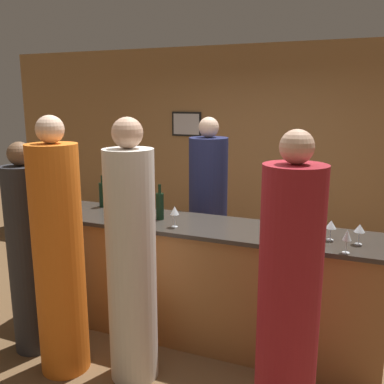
% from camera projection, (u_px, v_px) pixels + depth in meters
% --- Properties ---
extents(ground_plane, '(14.00, 14.00, 0.00)m').
position_uv_depth(ground_plane, '(194.00, 334.00, 3.91)').
color(ground_plane, brown).
extents(back_wall, '(8.00, 0.08, 2.80)m').
position_uv_depth(back_wall, '(260.00, 152.00, 5.77)').
color(back_wall, '#A37547').
rests_on(back_wall, ground_plane).
extents(bar_counter, '(3.19, 0.65, 1.06)m').
position_uv_depth(bar_counter, '(194.00, 280.00, 3.79)').
color(bar_counter, '#996638').
rests_on(bar_counter, ground_plane).
extents(bartender, '(0.40, 0.40, 1.93)m').
position_uv_depth(bartender, '(208.00, 218.00, 4.45)').
color(bartender, '#1E234C').
rests_on(bartender, ground_plane).
extents(guest_0, '(0.32, 0.32, 1.78)m').
position_uv_depth(guest_0, '(28.00, 256.00, 3.54)').
color(guest_0, '#2D2D33').
rests_on(guest_0, ground_plane).
extents(guest_1, '(0.39, 0.39, 1.94)m').
position_uv_depth(guest_1, '(289.00, 298.00, 2.64)').
color(guest_1, maroon).
rests_on(guest_1, ground_plane).
extents(guest_2, '(0.37, 0.37, 1.99)m').
position_uv_depth(guest_2, '(131.00, 262.00, 3.15)').
color(guest_2, silver).
rests_on(guest_2, ground_plane).
extents(guest_3, '(0.38, 0.38, 1.99)m').
position_uv_depth(guest_3, '(59.00, 258.00, 3.24)').
color(guest_3, orange).
rests_on(guest_3, ground_plane).
extents(wine_bottle_0, '(0.07, 0.07, 0.32)m').
position_uv_depth(wine_bottle_0, '(160.00, 206.00, 3.77)').
color(wine_bottle_0, black).
rests_on(wine_bottle_0, bar_counter).
extents(wine_bottle_1, '(0.08, 0.08, 0.32)m').
position_uv_depth(wine_bottle_1, '(103.00, 194.00, 4.22)').
color(wine_bottle_1, black).
rests_on(wine_bottle_1, bar_counter).
extents(wine_glass_0, '(0.08, 0.08, 0.16)m').
position_uv_depth(wine_glass_0, '(331.00, 225.00, 3.22)').
color(wine_glass_0, silver).
rests_on(wine_glass_0, bar_counter).
extents(wine_glass_1, '(0.06, 0.06, 0.17)m').
position_uv_depth(wine_glass_1, '(347.00, 236.00, 2.94)').
color(wine_glass_1, silver).
rests_on(wine_glass_1, bar_counter).
extents(wine_glass_2, '(0.08, 0.08, 0.15)m').
position_uv_depth(wine_glass_2, '(360.00, 229.00, 3.12)').
color(wine_glass_2, silver).
rests_on(wine_glass_2, bar_counter).
extents(wine_glass_3, '(0.07, 0.07, 0.18)m').
position_uv_depth(wine_glass_3, '(175.00, 211.00, 3.54)').
color(wine_glass_3, silver).
rests_on(wine_glass_3, bar_counter).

